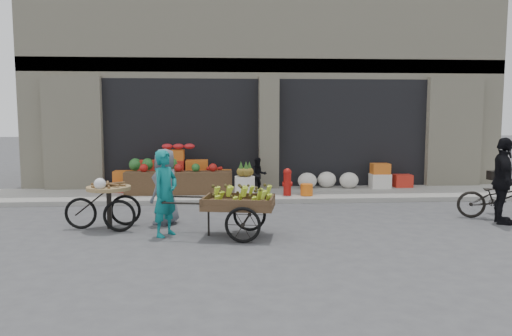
{
  "coord_description": "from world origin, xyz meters",
  "views": [
    {
      "loc": [
        -1.34,
        -9.15,
        2.24
      ],
      "look_at": [
        -0.62,
        1.21,
        1.1
      ],
      "focal_mm": 35.0,
      "sensor_mm": 36.0,
      "label": 1
    }
  ],
  "objects": [
    {
      "name": "vendor_woman",
      "position": [
        -2.37,
        -0.07,
        0.79
      ],
      "size": [
        0.64,
        0.69,
        1.58
      ],
      "primitive_type": "imported",
      "rotation": [
        0.0,
        0.0,
        0.97
      ],
      "color": "#0F7275",
      "rests_on": "ground"
    },
    {
      "name": "bicycle",
      "position": [
        4.55,
        0.89,
        0.45
      ],
      "size": [
        1.82,
        1.14,
        0.9
      ],
      "primitive_type": "imported",
      "rotation": [
        0.0,
        0.0,
        1.22
      ],
      "color": "black",
      "rests_on": "ground"
    },
    {
      "name": "tricycle_cart",
      "position": [
        -3.54,
        0.57,
        0.57
      ],
      "size": [
        1.42,
        0.85,
        0.95
      ],
      "rotation": [
        0.0,
        0.0,
        -0.01
      ],
      "color": "#9E7F51",
      "rests_on": "ground"
    },
    {
      "name": "building",
      "position": [
        0.0,
        8.03,
        3.37
      ],
      "size": [
        14.0,
        6.45,
        7.0
      ],
      "color": "beige",
      "rests_on": "ground"
    },
    {
      "name": "sidewalk",
      "position": [
        0.0,
        4.1,
        0.06
      ],
      "size": [
        18.0,
        2.2,
        0.12
      ],
      "primitive_type": "cube",
      "color": "gray",
      "rests_on": "ground"
    },
    {
      "name": "pineapple_bin",
      "position": [
        -0.75,
        3.6,
        0.37
      ],
      "size": [
        0.52,
        0.52,
        0.5
      ],
      "primitive_type": "cylinder",
      "color": "silver",
      "rests_on": "sidewalk"
    },
    {
      "name": "banana_cart",
      "position": [
        -1.09,
        -0.22,
        0.66
      ],
      "size": [
        2.28,
        1.24,
        0.9
      ],
      "rotation": [
        0.0,
        0.0,
        -0.19
      ],
      "color": "brown",
      "rests_on": "ground"
    },
    {
      "name": "fire_hydrant",
      "position": [
        0.35,
        3.55,
        0.5
      ],
      "size": [
        0.22,
        0.22,
        0.71
      ],
      "color": "#A5140F",
      "rests_on": "sidewalk"
    },
    {
      "name": "fruit_display",
      "position": [
        -2.48,
        4.38,
        0.67
      ],
      "size": [
        3.1,
        1.12,
        1.24
      ],
      "color": "red",
      "rests_on": "sidewalk"
    },
    {
      "name": "ground",
      "position": [
        0.0,
        0.0,
        0.0
      ],
      "size": [
        80.0,
        80.0,
        0.0
      ],
      "primitive_type": "plane",
      "color": "#424244",
      "rests_on": "ground"
    },
    {
      "name": "vendor_grey",
      "position": [
        -2.48,
        0.92,
        0.77
      ],
      "size": [
        0.77,
        0.89,
        1.53
      ],
      "primitive_type": "imported",
      "rotation": [
        0.0,
        0.0,
        -2.04
      ],
      "color": "slate",
      "rests_on": "ground"
    },
    {
      "name": "seated_person",
      "position": [
        -0.35,
        4.2,
        0.58
      ],
      "size": [
        0.51,
        0.43,
        0.93
      ],
      "primitive_type": "imported",
      "rotation": [
        0.0,
        0.0,
        0.17
      ],
      "color": "black",
      "rests_on": "sidewalk"
    },
    {
      "name": "cyclist",
      "position": [
        4.35,
        0.49,
        0.88
      ],
      "size": [
        0.75,
        1.12,
        1.76
      ],
      "primitive_type": "imported",
      "rotation": [
        0.0,
        0.0,
        1.22
      ],
      "color": "black",
      "rests_on": "ground"
    },
    {
      "name": "orange_bucket",
      "position": [
        0.85,
        3.5,
        0.27
      ],
      "size": [
        0.32,
        0.32,
        0.3
      ],
      "primitive_type": "cylinder",
      "color": "orange",
      "rests_on": "sidewalk"
    },
    {
      "name": "right_bay_goods",
      "position": [
        2.61,
        4.7,
        0.41
      ],
      "size": [
        3.35,
        0.6,
        0.7
      ],
      "color": "silver",
      "rests_on": "sidewalk"
    }
  ]
}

